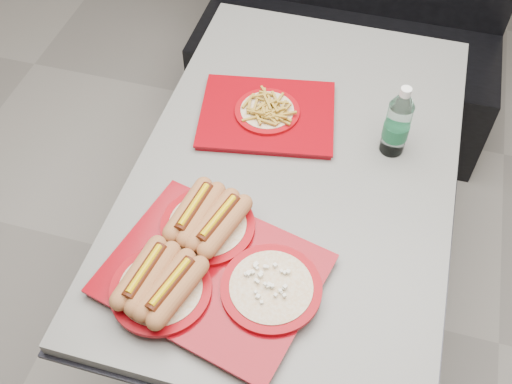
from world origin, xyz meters
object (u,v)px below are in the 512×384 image
(tray_near, at_px, (206,265))
(water_bottle, at_px, (397,124))
(diner_table, at_px, (294,200))
(tray_far, at_px, (267,113))
(booth_bench, at_px, (348,36))

(tray_near, bearing_deg, water_bottle, 54.51)
(diner_table, bearing_deg, water_bottle, 27.95)
(tray_near, xyz_separation_m, tray_far, (0.00, 0.57, -0.02))
(diner_table, relative_size, booth_bench, 1.05)
(diner_table, xyz_separation_m, tray_far, (-0.13, 0.16, 0.19))
(tray_near, height_order, tray_far, tray_near)
(booth_bench, bearing_deg, diner_table, -90.00)
(diner_table, distance_m, water_bottle, 0.39)
(diner_table, xyz_separation_m, booth_bench, (0.00, 1.09, -0.18))
(diner_table, distance_m, tray_far, 0.28)
(booth_bench, xyz_separation_m, tray_near, (-0.13, -1.51, 0.39))
(booth_bench, xyz_separation_m, water_bottle, (0.26, -0.96, 0.45))
(booth_bench, relative_size, tray_near, 2.32)
(diner_table, relative_size, tray_far, 3.11)
(booth_bench, bearing_deg, tray_far, -97.97)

